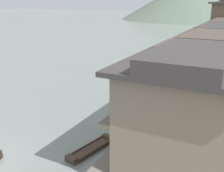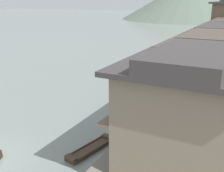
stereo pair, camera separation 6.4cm
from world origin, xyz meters
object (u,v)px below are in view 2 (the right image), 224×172
(boat_moored_third, at_px, (143,103))
(house_waterfront_tall, at_px, (213,57))
(boat_crossing_west, at_px, (157,74))
(house_waterfront_nearest, at_px, (187,109))
(boat_moored_far, at_px, (91,149))
(boat_midriver_upstream, at_px, (181,67))
(house_waterfront_narrow, at_px, (224,46))
(boat_upstream_distant, at_px, (205,45))
(house_waterfront_second, at_px, (205,76))
(boat_moored_second, at_px, (192,55))
(boat_midriver_drifting, at_px, (155,85))
(boat_moored_nearest, at_px, (174,44))

(boat_moored_third, bearing_deg, house_waterfront_tall, 49.23)
(house_waterfront_tall, bearing_deg, boat_crossing_west, 147.12)
(house_waterfront_nearest, bearing_deg, boat_moored_far, -175.49)
(boat_midriver_upstream, height_order, house_waterfront_narrow, house_waterfront_narrow)
(boat_moored_far, xyz_separation_m, boat_midriver_upstream, (-0.11, 24.46, 0.03))
(boat_upstream_distant, bearing_deg, boat_moored_third, -89.62)
(boat_upstream_distant, bearing_deg, house_waterfront_second, -81.41)
(boat_moored_second, xyz_separation_m, boat_moored_far, (0.54, -33.62, 0.01))
(boat_moored_second, height_order, boat_midriver_drifting, boat_midriver_drifting)
(boat_upstream_distant, height_order, boat_crossing_west, boat_upstream_distant)
(boat_moored_nearest, distance_m, boat_midriver_upstream, 20.98)
(house_waterfront_nearest, bearing_deg, boat_moored_third, 123.39)
(boat_moored_nearest, xyz_separation_m, house_waterfront_nearest, (12.17, -44.01, 3.67))
(boat_moored_far, distance_m, boat_crossing_west, 19.42)
(boat_moored_nearest, height_order, house_waterfront_narrow, house_waterfront_narrow)
(boat_moored_second, relative_size, boat_midriver_drifting, 1.36)
(boat_moored_far, bearing_deg, house_waterfront_tall, 71.21)
(house_waterfront_second, bearing_deg, boat_midriver_drifting, 130.37)
(boat_crossing_west, bearing_deg, boat_upstream_distant, 86.17)
(boat_moored_third, height_order, boat_upstream_distant, boat_upstream_distant)
(boat_moored_far, height_order, boat_midriver_upstream, boat_midriver_upstream)
(boat_upstream_distant, bearing_deg, house_waterfront_narrow, -76.49)
(boat_moored_nearest, height_order, boat_midriver_drifting, boat_moored_nearest)
(boat_midriver_upstream, distance_m, house_waterfront_tall, 11.52)
(boat_crossing_west, bearing_deg, house_waterfront_tall, -32.88)
(boat_moored_far, bearing_deg, boat_moored_third, 89.59)
(boat_moored_second, height_order, house_waterfront_second, house_waterfront_second)
(boat_moored_nearest, bearing_deg, boat_upstream_distant, 6.46)
(boat_midriver_drifting, relative_size, house_waterfront_second, 0.53)
(boat_moored_nearest, xyz_separation_m, boat_midriver_drifting, (5.83, -29.88, -0.01))
(boat_midriver_drifting, bearing_deg, boat_moored_second, 89.82)
(boat_moored_nearest, bearing_deg, boat_moored_far, -81.77)
(boat_moored_third, height_order, house_waterfront_narrow, house_waterfront_narrow)
(boat_midriver_drifting, bearing_deg, house_waterfront_narrow, 52.89)
(boat_moored_nearest, bearing_deg, boat_midriver_drifting, -78.96)
(boat_crossing_west, bearing_deg, house_waterfront_nearest, -67.97)
(boat_midriver_upstream, bearing_deg, house_waterfront_second, -71.73)
(boat_crossing_west, xyz_separation_m, house_waterfront_nearest, (7.64, -18.88, 3.72))
(boat_moored_far, xyz_separation_m, boat_upstream_distant, (-0.17, 45.17, 0.08))
(boat_crossing_west, bearing_deg, boat_midriver_upstream, 70.71)
(boat_midriver_drifting, xyz_separation_m, house_waterfront_nearest, (6.34, -14.13, 3.68))
(boat_moored_nearest, xyz_separation_m, boat_moored_far, (6.43, -44.46, -0.05))
(boat_moored_nearest, distance_m, house_waterfront_nearest, 45.81)
(boat_moored_far, height_order, boat_crossing_west, boat_moored_far)
(boat_moored_second, height_order, boat_upstream_distant, boat_upstream_distant)
(boat_midriver_drifting, height_order, boat_upstream_distant, boat_upstream_distant)
(boat_upstream_distant, xyz_separation_m, house_waterfront_tall, (5.22, -30.33, 3.64))
(house_waterfront_second, xyz_separation_m, house_waterfront_narrow, (-0.24, 15.03, 0.00))
(boat_upstream_distant, height_order, house_waterfront_second, house_waterfront_second)
(house_waterfront_second, xyz_separation_m, house_waterfront_tall, (-0.49, 7.48, -0.00))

